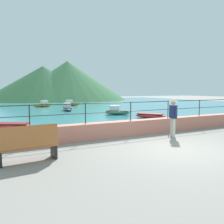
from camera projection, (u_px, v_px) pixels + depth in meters
name	position (u px, v px, depth m)	size (l,w,h in m)	color
ground_plane	(178.00, 150.00, 8.40)	(120.00, 120.00, 0.00)	gray
promenade_wall	(131.00, 128.00, 11.19)	(20.00, 0.56, 0.70)	tan
railing	(131.00, 107.00, 11.10)	(18.44, 0.04, 0.90)	#282623
lake_water	(40.00, 106.00, 31.18)	(64.00, 44.32, 0.06)	teal
hill_main	(68.00, 81.00, 49.52)	(24.81, 24.81, 8.21)	#33663D
hill_secondary	(43.00, 83.00, 47.68)	(23.46, 23.46, 6.97)	#285633
bench_main	(29.00, 144.00, 6.93)	(1.74, 0.68, 1.13)	#B76633
person_walking	(173.00, 116.00, 10.75)	(0.38, 0.56, 1.75)	beige
boat_0	(43.00, 105.00, 28.91)	(2.42, 1.27, 0.76)	gold
boat_1	(117.00, 111.00, 19.98)	(2.38, 2.10, 0.76)	#338C59
boat_2	(150.00, 116.00, 17.31)	(2.04, 2.41, 0.36)	red
boat_3	(71.00, 104.00, 30.91)	(2.37, 1.10, 0.76)	gold
boat_4	(10.00, 126.00, 12.32)	(2.45, 1.90, 0.36)	red
boat_5	(68.00, 108.00, 23.66)	(1.25, 2.41, 0.76)	gray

